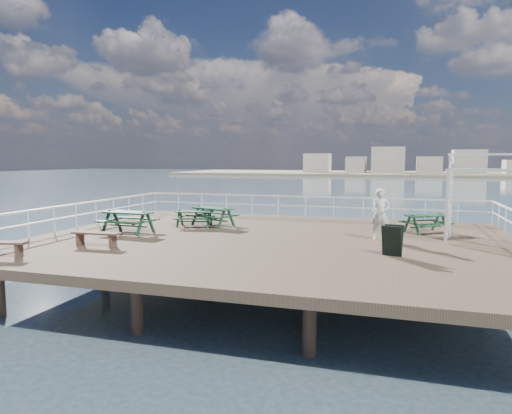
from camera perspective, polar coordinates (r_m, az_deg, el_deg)
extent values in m
cube|color=brown|center=(17.51, 1.92, -4.40)|extent=(18.00, 14.00, 0.30)
plane|color=#3B5463|center=(57.03, 12.48, 0.82)|extent=(300.00, 300.00, 0.00)
cube|color=tan|center=(152.06, 21.07, 3.86)|extent=(160.00, 40.00, 0.80)
cube|color=beige|center=(150.64, 7.74, 5.49)|extent=(8.00, 8.00, 6.00)
cube|color=beige|center=(149.16, 12.31, 5.21)|extent=(6.00, 8.00, 5.00)
cube|color=beige|center=(148.65, 16.19, 5.68)|extent=(10.00, 8.00, 8.00)
cube|color=beige|center=(148.94, 20.81, 4.95)|extent=(7.00, 8.00, 5.00)
cube|color=beige|center=(150.04, 25.03, 5.17)|extent=(9.00, 8.00, 7.00)
cylinder|color=brown|center=(25.54, -11.25, -3.94)|extent=(0.36, 0.36, 2.10)
cylinder|color=brown|center=(22.75, 24.44, -5.59)|extent=(0.36, 0.36, 2.10)
cube|color=silver|center=(23.98, 6.22, 1.28)|extent=(17.70, 0.07, 0.07)
cube|color=silver|center=(24.03, 6.20, 0.09)|extent=(17.70, 0.05, 0.05)
cylinder|color=silver|center=(27.11, -12.49, 0.65)|extent=(0.05, 0.05, 1.10)
cube|color=silver|center=(21.41, -21.58, 0.33)|extent=(0.07, 13.70, 0.07)
cube|color=silver|center=(21.46, -21.53, -1.00)|extent=(0.05, 13.70, 0.05)
cube|color=#12311B|center=(20.60, -7.70, -0.57)|extent=(1.73, 0.96, 0.05)
cube|color=#12311B|center=(21.16, -7.36, -1.11)|extent=(1.65, 0.56, 0.05)
cube|color=#12311B|center=(20.11, -8.04, -1.49)|extent=(1.65, 0.56, 0.05)
cube|color=#12311B|center=(20.80, -9.52, -1.32)|extent=(0.34, 1.30, 0.05)
cube|color=#12311B|center=(20.50, -5.83, -1.37)|extent=(0.34, 1.30, 0.05)
cube|color=#12311B|center=(21.07, -9.33, -1.35)|extent=(0.17, 0.47, 0.80)
cube|color=#12311B|center=(20.54, -9.71, -1.54)|extent=(0.17, 0.47, 0.80)
cube|color=#12311B|center=(20.77, -5.68, -1.40)|extent=(0.17, 0.47, 0.80)
cube|color=#12311B|center=(20.24, -5.98, -1.60)|extent=(0.17, 0.47, 0.80)
cube|color=#12311B|center=(20.66, -7.68, -1.80)|extent=(1.44, 0.37, 0.05)
cube|color=#12311B|center=(20.78, -5.41, -0.17)|extent=(2.05, 1.35, 0.06)
cube|color=#12311B|center=(21.29, -4.25, -0.85)|extent=(1.88, 0.90, 0.05)
cube|color=#12311B|center=(20.35, -6.61, -1.19)|extent=(1.88, 0.90, 0.05)
cube|color=#12311B|center=(21.36, -6.98, -0.91)|extent=(0.60, 1.47, 0.06)
cube|color=#12311B|center=(20.30, -3.74, -1.24)|extent=(0.60, 1.47, 0.06)
cube|color=#12311B|center=(21.59, -6.40, -0.97)|extent=(0.27, 0.54, 0.93)
cube|color=#12311B|center=(21.14, -7.58, -1.14)|extent=(0.27, 0.54, 0.93)
cube|color=#12311B|center=(20.54, -3.17, -1.30)|extent=(0.27, 0.54, 0.93)
cube|color=#12311B|center=(20.06, -4.34, -1.48)|extent=(0.27, 0.54, 0.93)
cube|color=#12311B|center=(20.84, -5.40, -1.59)|extent=(1.62, 0.66, 0.06)
cube|color=#12311B|center=(20.00, 20.52, -1.02)|extent=(1.77, 1.52, 0.06)
cube|color=#12311B|center=(20.48, 19.51, -1.60)|extent=(1.53, 1.17, 0.05)
cube|color=#12311B|center=(19.60, 21.52, -2.00)|extent=(1.53, 1.17, 0.05)
cube|color=#12311B|center=(19.60, 18.86, -1.96)|extent=(0.85, 1.17, 0.06)
cube|color=#12311B|center=(20.48, 22.05, -1.74)|extent=(0.85, 1.17, 0.06)
cube|color=#12311B|center=(19.84, 18.37, -1.99)|extent=(0.34, 0.44, 0.83)
cube|color=#12311B|center=(19.39, 19.36, -2.20)|extent=(0.34, 0.44, 0.83)
cube|color=#12311B|center=(20.70, 21.54, -1.78)|extent=(0.34, 0.44, 0.83)
cube|color=#12311B|center=(20.27, 22.55, -1.98)|extent=(0.34, 0.44, 0.83)
cube|color=#12311B|center=(20.06, 20.47, -2.33)|extent=(1.28, 0.93, 0.06)
cube|color=#12311B|center=(19.44, -15.72, -0.65)|extent=(2.09, 0.95, 0.07)
cube|color=#12311B|center=(20.02, -14.52, -1.38)|extent=(2.04, 0.45, 0.06)
cube|color=#12311B|center=(18.96, -16.94, -1.85)|extent=(2.04, 0.45, 0.06)
cube|color=#12311B|center=(20.01, -17.61, -1.53)|extent=(0.23, 1.64, 0.07)
cube|color=#12311B|center=(18.99, -13.67, -1.82)|extent=(0.23, 1.64, 0.07)
cube|color=#12311B|center=(20.28, -17.00, -1.58)|extent=(0.14, 0.59, 0.99)
cube|color=#12311B|center=(19.76, -18.23, -1.81)|extent=(0.14, 0.59, 0.99)
cube|color=#12311B|center=(19.27, -13.08, -1.86)|extent=(0.14, 0.59, 0.99)
cube|color=#12311B|center=(18.72, -14.26, -2.11)|extent=(0.14, 0.59, 0.99)
cube|color=#12311B|center=(19.51, -15.68, -2.26)|extent=(1.80, 0.24, 0.07)
cube|color=brown|center=(16.73, -19.35, -3.09)|extent=(1.74, 0.47, 0.06)
cube|color=brown|center=(17.14, -21.12, -3.79)|extent=(0.10, 0.37, 0.43)
cube|color=brown|center=(16.42, -17.45, -4.08)|extent=(0.10, 0.37, 0.43)
cube|color=brown|center=(15.79, -27.52, -4.87)|extent=(0.18, 0.38, 0.43)
cube|color=silver|center=(17.54, 22.77, -0.09)|extent=(0.11, 0.11, 2.59)
cube|color=silver|center=(18.82, 23.13, 0.28)|extent=(0.11, 0.11, 2.59)
cube|color=silver|center=(17.39, 26.84, 4.10)|extent=(2.55, 0.57, 0.09)
cube|color=silver|center=(18.69, 26.93, 4.18)|extent=(2.55, 0.57, 0.09)
cube|color=silver|center=(18.04, 26.97, 5.88)|extent=(2.55, 0.56, 0.08)
cube|color=black|center=(14.75, 16.58, -4.14)|extent=(0.64, 0.38, 0.98)
cube|color=black|center=(14.94, 16.77, -4.02)|extent=(0.64, 0.38, 0.98)
imported|color=silver|center=(17.64, 15.27, -0.88)|extent=(0.78, 0.59, 1.92)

